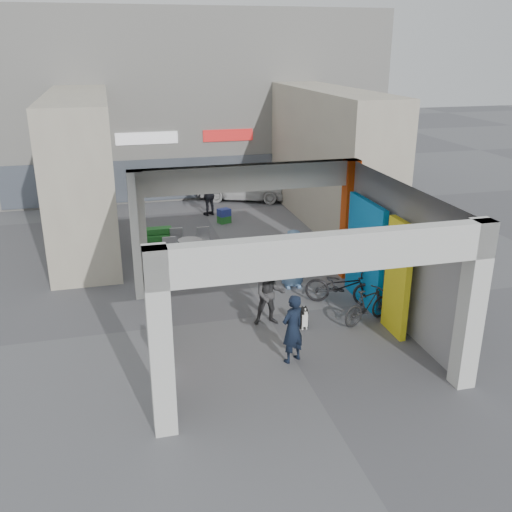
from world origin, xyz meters
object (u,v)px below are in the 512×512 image
object	(u,v)px
produce_stand	(158,243)
white_van	(242,185)
border_collie	(303,318)
bicycle_rear	(368,306)
bicycle_front	(341,286)
man_crates	(209,194)
man_with_dog	(293,329)
man_back_turned	(270,294)
man_elderly	(293,259)
cafe_set	(185,251)

from	to	relation	value
produce_stand	white_van	world-z (taller)	white_van
border_collie	bicycle_rear	xyz separation A→B (m)	(1.63, -0.13, 0.21)
produce_stand	bicycle_front	bearing A→B (deg)	-29.26
border_collie	man_crates	bearing A→B (deg)	95.61
man_with_dog	bicycle_front	world-z (taller)	man_with_dog
white_van	bicycle_front	bearing A→B (deg)	-159.18
man_back_turned	white_van	distance (m)	12.13
man_elderly	white_van	xyz separation A→B (m)	(0.82, 9.88, -0.17)
man_crates	white_van	xyz separation A→B (m)	(1.86, 2.09, -0.18)
man_with_dog	bicycle_rear	size ratio (longest dim) A/B	1.03
border_collie	produce_stand	bearing A→B (deg)	117.77
border_collie	man_with_dog	size ratio (longest dim) A/B	0.39
man_with_dog	man_elderly	xyz separation A→B (m)	(1.27, 3.90, 0.07)
man_crates	produce_stand	bearing A→B (deg)	34.34
man_elderly	bicycle_rear	xyz separation A→B (m)	(1.10, -2.60, -0.39)
man_elderly	bicycle_rear	world-z (taller)	man_elderly
cafe_set	border_collie	world-z (taller)	cafe_set
border_collie	man_crates	world-z (taller)	man_crates
man_back_turned	cafe_set	bearing A→B (deg)	113.06
bicycle_front	white_van	xyz separation A→B (m)	(-0.07, 11.30, 0.17)
produce_stand	man_elderly	bearing A→B (deg)	-26.82
bicycle_front	white_van	size ratio (longest dim) A/B	0.49
cafe_set	bicycle_rear	xyz separation A→B (m)	(3.80, -5.39, 0.11)
cafe_set	man_crates	size ratio (longest dim) A/B	0.93
border_collie	man_crates	distance (m)	10.29
border_collie	bicycle_front	bearing A→B (deg)	39.33
man_with_dog	bicycle_front	size ratio (longest dim) A/B	0.81
cafe_set	man_crates	bearing A→B (deg)	71.52
cafe_set	bicycle_front	bearing A→B (deg)	-49.51
produce_stand	border_collie	distance (m)	6.99
cafe_set	bicycle_rear	world-z (taller)	cafe_set
cafe_set	white_van	bearing A→B (deg)	63.54
border_collie	white_van	xyz separation A→B (m)	(1.35, 12.35, 0.43)
bicycle_front	produce_stand	bearing A→B (deg)	67.34
border_collie	man_crates	xyz separation A→B (m)	(-0.51, 10.25, 0.62)
man_with_dog	man_crates	bearing A→B (deg)	-116.95
man_with_dog	border_collie	bearing A→B (deg)	-143.26
man_with_dog	man_elderly	bearing A→B (deg)	-133.83
cafe_set	border_collie	distance (m)	5.69
produce_stand	man_back_turned	size ratio (longest dim) A/B	0.75
produce_stand	man_with_dog	distance (m)	8.09
cafe_set	bicycle_rear	size ratio (longest dim) A/B	1.05
produce_stand	border_collie	world-z (taller)	produce_stand
man_crates	white_van	size ratio (longest dim) A/B	0.43
cafe_set	border_collie	size ratio (longest dim) A/B	2.63
produce_stand	man_elderly	xyz separation A→B (m)	(3.48, -3.86, 0.54)
produce_stand	bicycle_rear	distance (m)	7.92
man_crates	bicycle_front	size ratio (longest dim) A/B	0.89
man_crates	bicycle_rear	xyz separation A→B (m)	(2.13, -10.38, -0.40)
man_elderly	white_van	world-z (taller)	man_elderly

